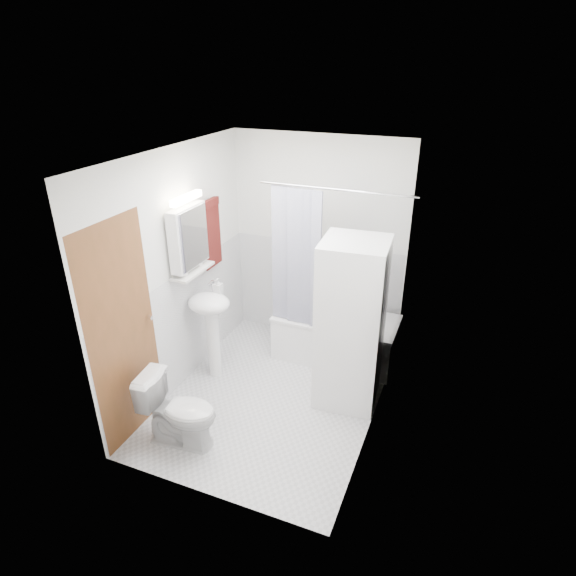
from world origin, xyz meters
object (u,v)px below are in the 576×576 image
at_px(sink, 210,316).
at_px(toilet, 180,411).
at_px(bathtub, 336,335).
at_px(washer_dryer, 350,324).

bearing_deg(sink, toilet, -76.15).
bearing_deg(bathtub, sink, -144.87).
height_order(sink, washer_dryer, washer_dryer).
bearing_deg(bathtub, toilet, -115.97).
bearing_deg(bathtub, washer_dryer, -63.98).
height_order(washer_dryer, toilet, washer_dryer).
xyz_separation_m(bathtub, sink, (-1.12, -0.79, 0.42)).
height_order(bathtub, sink, sink).
bearing_deg(sink, washer_dryer, 5.96).
bearing_deg(toilet, sink, 7.88).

